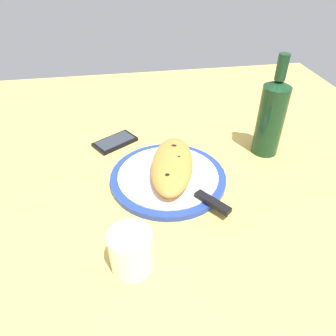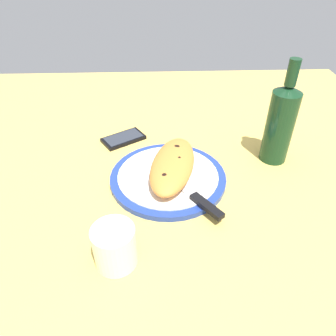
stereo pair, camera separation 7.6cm
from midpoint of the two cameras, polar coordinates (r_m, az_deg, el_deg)
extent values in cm
cube|color=#DBB756|center=(79.68, -2.75, -3.11)|extent=(150.00, 150.00, 3.00)
cylinder|color=#233D99|center=(78.26, -2.79, -1.87)|extent=(28.66, 28.66, 1.45)
cylinder|color=white|center=(77.71, -2.81, -1.37)|extent=(24.83, 24.83, 0.30)
ellipsoid|color=orange|center=(76.86, -2.07, 0.52)|extent=(25.40, 15.38, 4.72)
ellipsoid|color=black|center=(70.99, -3.07, -1.38)|extent=(2.52, 2.50, 0.64)
ellipsoid|color=black|center=(79.98, -1.66, 3.75)|extent=(2.70, 2.65, 0.74)
ellipsoid|color=black|center=(75.86, -1.12, 1.79)|extent=(2.56, 2.58, 0.68)
cube|color=silver|center=(79.46, -7.69, -0.39)|extent=(11.10, 1.74, 0.40)
cube|color=silver|center=(73.63, -6.90, -3.87)|extent=(4.16, 2.50, 0.40)
cube|color=silver|center=(75.46, -1.74, -2.37)|extent=(12.35, 9.66, 0.40)
cube|color=black|center=(69.40, 4.97, -6.35)|extent=(8.37, 6.89, 1.20)
cube|color=black|center=(93.93, -11.88, 4.55)|extent=(11.99, 13.71, 1.00)
cube|color=#2D333D|center=(93.63, -11.92, 4.85)|extent=(10.38, 11.96, 0.16)
cylinder|color=silver|center=(58.97, -10.51, -14.71)|extent=(7.91, 7.91, 8.41)
cylinder|color=silver|center=(60.57, -10.29, -15.90)|extent=(7.28, 7.28, 3.94)
cylinder|color=#14381E|center=(87.13, 15.64, 8.11)|extent=(7.11, 7.11, 19.09)
cone|color=#14381E|center=(82.79, 16.86, 14.40)|extent=(7.11, 7.11, 1.78)
cylinder|color=#14381E|center=(81.41, 17.38, 16.99)|extent=(2.70, 2.70, 6.26)
camera|label=1|loc=(0.04, -92.86, -2.18)|focal=33.68mm
camera|label=2|loc=(0.04, 87.14, 2.18)|focal=33.68mm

